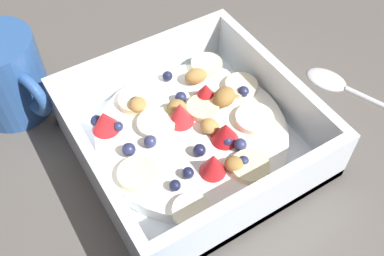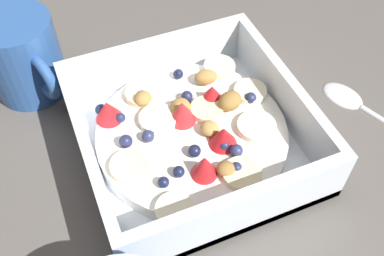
# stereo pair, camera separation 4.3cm
# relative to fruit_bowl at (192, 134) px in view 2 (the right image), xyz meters

# --- Properties ---
(ground_plane) EXTENTS (2.40, 2.40, 0.00)m
(ground_plane) POSITION_rel_fruit_bowl_xyz_m (0.01, 0.01, -0.02)
(ground_plane) COLOR #56514C
(fruit_bowl) EXTENTS (0.21, 0.21, 0.06)m
(fruit_bowl) POSITION_rel_fruit_bowl_xyz_m (0.00, 0.00, 0.00)
(fruit_bowl) COLOR white
(fruit_bowl) RESTS_ON ground
(spoon) EXTENTS (0.08, 0.17, 0.01)m
(spoon) POSITION_rel_fruit_bowl_xyz_m (-0.19, 0.02, -0.02)
(spoon) COLOR silver
(spoon) RESTS_ON ground
(coffee_mug) EXTENTS (0.08, 0.11, 0.09)m
(coffee_mug) POSITION_rel_fruit_bowl_xyz_m (0.13, -0.15, 0.02)
(coffee_mug) COLOR #2D5699
(coffee_mug) RESTS_ON ground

